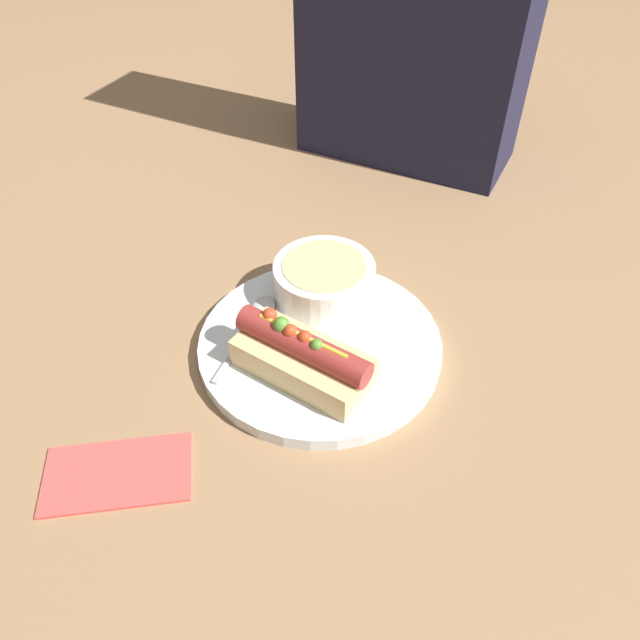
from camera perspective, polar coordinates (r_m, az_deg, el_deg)
ground_plane at (r=0.70m, az=-0.00°, el=-2.76°), size 4.00×4.00×0.00m
dinner_plate at (r=0.69m, az=-0.00°, el=-2.31°), size 0.27×0.27×0.02m
hot_dog at (r=0.64m, az=-1.62°, el=-3.31°), size 0.15×0.08×0.06m
soup_bowl at (r=0.72m, az=0.39°, el=3.74°), size 0.12×0.12×0.05m
spoon at (r=0.71m, az=-5.73°, el=0.41°), size 0.03×0.14×0.01m
napkin at (r=0.63m, az=-18.07°, el=-13.13°), size 0.15×0.14×0.01m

